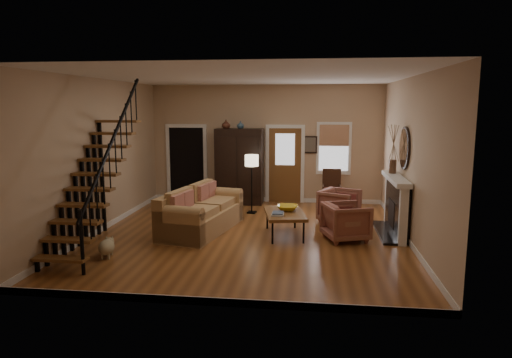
# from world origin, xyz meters

# --- Properties ---
(room) EXTENTS (7.00, 7.33, 3.30)m
(room) POSITION_xyz_m (-0.41, 1.76, 1.51)
(room) COLOR brown
(room) RESTS_ON ground
(staircase) EXTENTS (0.94, 2.80, 3.20)m
(staircase) POSITION_xyz_m (-2.78, -1.30, 1.60)
(staircase) COLOR brown
(staircase) RESTS_ON ground
(fireplace) EXTENTS (0.33, 1.95, 2.30)m
(fireplace) POSITION_xyz_m (3.13, 0.50, 0.74)
(fireplace) COLOR black
(fireplace) RESTS_ON ground
(armoire) EXTENTS (1.30, 0.60, 2.10)m
(armoire) POSITION_xyz_m (-0.70, 3.15, 1.05)
(armoire) COLOR black
(armoire) RESTS_ON ground
(vase_a) EXTENTS (0.24, 0.24, 0.25)m
(vase_a) POSITION_xyz_m (-1.05, 3.05, 2.22)
(vase_a) COLOR #4C2619
(vase_a) RESTS_ON armoire
(vase_b) EXTENTS (0.20, 0.20, 0.21)m
(vase_b) POSITION_xyz_m (-0.65, 3.05, 2.21)
(vase_b) COLOR #334C60
(vase_b) RESTS_ON armoire
(sofa) EXTENTS (1.50, 2.57, 0.90)m
(sofa) POSITION_xyz_m (-1.07, 0.21, 0.45)
(sofa) COLOR #B08450
(sofa) RESTS_ON ground
(coffee_table) EXTENTS (1.02, 1.46, 0.51)m
(coffee_table) POSITION_xyz_m (0.75, 0.07, 0.26)
(coffee_table) COLOR brown
(coffee_table) RESTS_ON ground
(bowl) EXTENTS (0.46, 0.46, 0.11)m
(bowl) POSITION_xyz_m (0.80, 0.22, 0.57)
(bowl) COLOR gold
(bowl) RESTS_ON coffee_table
(books) EXTENTS (0.25, 0.33, 0.06)m
(books) POSITION_xyz_m (0.63, -0.23, 0.54)
(books) COLOR beige
(books) RESTS_ON coffee_table
(armchair_left) EXTENTS (1.06, 1.05, 0.77)m
(armchair_left) POSITION_xyz_m (2.01, -0.10, 0.38)
(armchair_left) COLOR maroon
(armchair_left) RESTS_ON ground
(armchair_right) EXTENTS (1.12, 1.10, 0.77)m
(armchair_right) POSITION_xyz_m (1.97, 1.40, 0.39)
(armchair_right) COLOR maroon
(armchair_right) RESTS_ON ground
(floor_lamp) EXTENTS (0.39, 0.39, 1.50)m
(floor_lamp) POSITION_xyz_m (-0.21, 2.01, 0.75)
(floor_lamp) COLOR black
(floor_lamp) RESTS_ON ground
(side_chair) EXTENTS (0.54, 0.54, 1.02)m
(side_chair) POSITION_xyz_m (1.85, 2.95, 0.51)
(side_chair) COLOR #371F11
(side_chair) RESTS_ON ground
(dog) EXTENTS (0.36, 0.51, 0.34)m
(dog) POSITION_xyz_m (-2.37, -1.74, 0.17)
(dog) COLOR tan
(dog) RESTS_ON ground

